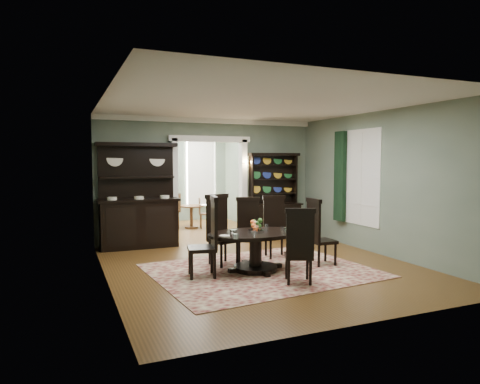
# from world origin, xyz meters

# --- Properties ---
(room) EXTENTS (5.51, 6.01, 3.01)m
(room) POSITION_xyz_m (0.00, 0.04, 1.58)
(room) COLOR brown
(room) RESTS_ON ground
(parlor) EXTENTS (3.51, 3.50, 3.01)m
(parlor) POSITION_xyz_m (0.00, 5.53, 1.52)
(parlor) COLOR brown
(parlor) RESTS_ON ground
(doorway_trim) EXTENTS (2.08, 0.25, 2.57)m
(doorway_trim) POSITION_xyz_m (0.00, 3.00, 1.62)
(doorway_trim) COLOR white
(doorway_trim) RESTS_ON floor
(right_window) EXTENTS (0.15, 1.47, 2.12)m
(right_window) POSITION_xyz_m (2.69, 0.93, 1.60)
(right_window) COLOR white
(right_window) RESTS_ON wall_right
(wall_sconce) EXTENTS (0.27, 0.21, 0.21)m
(wall_sconce) POSITION_xyz_m (0.95, 2.85, 1.89)
(wall_sconce) COLOR gold
(wall_sconce) RESTS_ON back_wall_right
(rug) EXTENTS (4.01, 3.31, 0.01)m
(rug) POSITION_xyz_m (-0.14, -0.28, 0.01)
(rug) COLOR maroon
(rug) RESTS_ON floor
(dining_table) EXTENTS (1.79, 1.67, 0.70)m
(dining_table) POSITION_xyz_m (-0.23, -0.22, 0.49)
(dining_table) COLOR black
(dining_table) RESTS_ON rug
(centerpiece) EXTENTS (1.41, 0.91, 0.23)m
(centerpiece) POSITION_xyz_m (-0.24, -0.27, 0.76)
(centerpiece) COLOR silver
(centerpiece) RESTS_ON dining_table
(chair_far_left) EXTENTS (0.60, 0.59, 1.33)m
(chair_far_left) POSITION_xyz_m (-0.64, 0.50, 0.70)
(chair_far_left) COLOR black
(chair_far_left) RESTS_ON rug
(chair_far_mid) EXTENTS (0.60, 0.59, 1.25)m
(chair_far_mid) POSITION_xyz_m (-0.02, 0.58, 0.66)
(chair_far_mid) COLOR black
(chair_far_mid) RESTS_ON rug
(chair_far_right) EXTENTS (0.53, 0.51, 1.25)m
(chair_far_right) POSITION_xyz_m (0.62, 0.67, 0.66)
(chair_far_right) COLOR black
(chair_far_right) RESTS_ON rug
(chair_end_left) EXTENTS (0.57, 0.59, 1.38)m
(chair_end_left) POSITION_xyz_m (-1.12, -0.27, 0.72)
(chair_end_left) COLOR black
(chair_end_left) RESTS_ON rug
(chair_end_right) EXTENTS (0.46, 0.49, 1.27)m
(chair_end_right) POSITION_xyz_m (1.02, -0.30, 0.67)
(chair_end_right) COLOR black
(chair_end_right) RESTS_ON rug
(chair_near) EXTENTS (0.59, 0.58, 1.23)m
(chair_near) POSITION_xyz_m (0.05, -1.27, 0.65)
(chair_near) COLOR black
(chair_near) RESTS_ON rug
(sideboard) EXTENTS (1.80, 0.65, 2.37)m
(sideboard) POSITION_xyz_m (-1.80, 2.72, 0.83)
(sideboard) COLOR black
(sideboard) RESTS_ON floor
(welsh_dresser) EXTENTS (1.40, 0.53, 2.16)m
(welsh_dresser) POSITION_xyz_m (1.68, 2.76, 0.78)
(welsh_dresser) COLOR black
(welsh_dresser) RESTS_ON floor
(parlor_table) EXTENTS (0.72, 0.72, 0.67)m
(parlor_table) POSITION_xyz_m (0.07, 4.88, 0.44)
(parlor_table) COLOR brown
(parlor_table) RESTS_ON parlor_floor
(parlor_chair_left) EXTENTS (0.48, 0.47, 1.03)m
(parlor_chair_left) POSITION_xyz_m (-0.45, 4.94, 0.55)
(parlor_chair_left) COLOR brown
(parlor_chair_left) RESTS_ON parlor_floor
(parlor_chair_right) EXTENTS (0.40, 0.39, 0.88)m
(parlor_chair_right) POSITION_xyz_m (0.39, 4.76, 0.47)
(parlor_chair_right) COLOR brown
(parlor_chair_right) RESTS_ON parlor_floor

